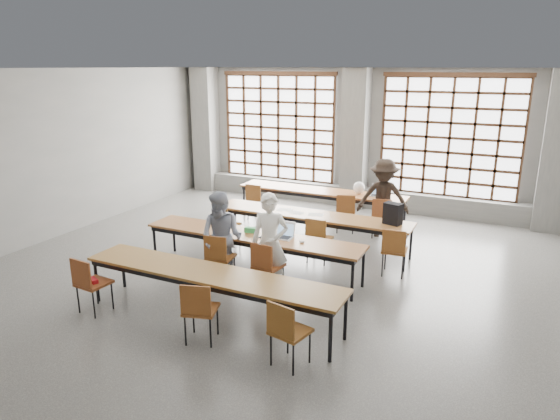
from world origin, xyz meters
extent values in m
plane|color=#50504E|center=(0.00, 0.00, 0.00)|extent=(11.00, 11.00, 0.00)
plane|color=silver|center=(0.00, 0.00, 3.50)|extent=(11.00, 11.00, 0.00)
plane|color=slate|center=(0.00, 5.50, 1.75)|extent=(10.00, 0.00, 10.00)
plane|color=slate|center=(-5.00, 0.00, 1.75)|extent=(0.00, 11.00, 11.00)
cube|color=#5A5B58|center=(-4.50, 5.22, 1.75)|extent=(0.60, 0.55, 3.50)
cube|color=#5A5B58|center=(0.00, 5.22, 1.75)|extent=(0.60, 0.55, 3.50)
cube|color=#5A5B58|center=(4.50, 5.22, 1.75)|extent=(0.60, 0.55, 3.50)
cube|color=white|center=(-2.25, 5.48, 1.90)|extent=(3.20, 0.02, 2.80)
cube|color=black|center=(-2.25, 5.40, 1.90)|extent=(3.20, 0.05, 2.80)
cube|color=black|center=(-2.25, 5.40, 0.45)|extent=(3.32, 0.07, 0.10)
cube|color=black|center=(-2.25, 5.40, 3.35)|extent=(3.32, 0.07, 0.10)
cube|color=white|center=(2.25, 5.48, 1.90)|extent=(3.20, 0.02, 2.80)
cube|color=black|center=(2.25, 5.40, 1.90)|extent=(3.20, 0.05, 2.80)
cube|color=black|center=(2.25, 5.40, 0.45)|extent=(3.32, 0.07, 0.10)
cube|color=black|center=(2.25, 5.40, 3.35)|extent=(3.32, 0.07, 0.10)
cube|color=#5A5B58|center=(0.00, 5.30, 0.25)|extent=(9.80, 0.35, 0.50)
cube|color=brown|center=(-0.31, 3.71, 0.71)|extent=(4.00, 0.70, 0.04)
cube|color=black|center=(-0.31, 3.71, 0.65)|extent=(3.90, 0.64, 0.08)
cylinder|color=black|center=(-2.23, 3.42, 0.34)|extent=(0.05, 0.05, 0.69)
cylinder|color=black|center=(-2.23, 4.00, 0.34)|extent=(0.05, 0.05, 0.69)
cylinder|color=black|center=(1.61, 3.42, 0.34)|extent=(0.05, 0.05, 0.69)
cylinder|color=black|center=(1.61, 4.00, 0.34)|extent=(0.05, 0.05, 0.69)
cube|color=brown|center=(0.21, 1.81, 0.71)|extent=(4.00, 0.70, 0.04)
cube|color=black|center=(0.21, 1.81, 0.65)|extent=(3.90, 0.64, 0.08)
cylinder|color=black|center=(-1.71, 1.52, 0.34)|extent=(0.05, 0.05, 0.69)
cylinder|color=black|center=(-1.71, 2.10, 0.34)|extent=(0.05, 0.05, 0.69)
cylinder|color=black|center=(2.13, 1.52, 0.34)|extent=(0.05, 0.05, 0.69)
cylinder|color=black|center=(2.13, 2.10, 0.34)|extent=(0.05, 0.05, 0.69)
cube|color=brown|center=(-0.24, 0.22, 0.71)|extent=(4.00, 0.70, 0.04)
cube|color=black|center=(-0.24, 0.22, 0.65)|extent=(3.90, 0.64, 0.08)
cylinder|color=black|center=(-2.16, -0.07, 0.34)|extent=(0.05, 0.05, 0.69)
cylinder|color=black|center=(-2.16, 0.51, 0.34)|extent=(0.05, 0.05, 0.69)
cylinder|color=black|center=(1.68, -0.07, 0.34)|extent=(0.05, 0.05, 0.69)
cylinder|color=black|center=(1.68, 0.51, 0.34)|extent=(0.05, 0.05, 0.69)
cube|color=brown|center=(0.02, -1.49, 0.71)|extent=(4.00, 0.70, 0.04)
cube|color=black|center=(0.02, -1.49, 0.65)|extent=(3.90, 0.64, 0.08)
cylinder|color=black|center=(-1.90, -1.78, 0.34)|extent=(0.05, 0.05, 0.69)
cylinder|color=black|center=(-1.90, -1.20, 0.34)|extent=(0.05, 0.05, 0.69)
cylinder|color=black|center=(1.94, -1.78, 0.34)|extent=(0.05, 0.05, 0.69)
cylinder|color=black|center=(1.94, -1.20, 0.34)|extent=(0.05, 0.05, 0.69)
cube|color=brown|center=(-1.71, 3.16, 0.45)|extent=(0.43, 0.43, 0.04)
cube|color=brown|center=(-1.72, 2.96, 0.68)|extent=(0.40, 0.04, 0.40)
cylinder|color=black|center=(-1.71, 3.16, 0.23)|extent=(0.02, 0.02, 0.45)
cube|color=brown|center=(0.49, 3.16, 0.45)|extent=(0.52, 0.52, 0.04)
cube|color=brown|center=(0.54, 2.97, 0.68)|extent=(0.39, 0.14, 0.40)
cylinder|color=black|center=(0.49, 3.16, 0.23)|extent=(0.02, 0.02, 0.45)
cube|color=brown|center=(1.29, 3.16, 0.45)|extent=(0.50, 0.50, 0.04)
cube|color=brown|center=(1.33, 2.96, 0.68)|extent=(0.40, 0.11, 0.40)
cylinder|color=black|center=(1.29, 3.16, 0.23)|extent=(0.02, 0.02, 0.45)
cube|color=brown|center=(-1.39, 1.26, 0.45)|extent=(0.49, 0.49, 0.04)
cube|color=brown|center=(-1.43, 1.06, 0.68)|extent=(0.40, 0.11, 0.40)
cylinder|color=black|center=(-1.39, 1.26, 0.23)|extent=(0.02, 0.02, 0.45)
cube|color=brown|center=(0.61, 1.26, 0.45)|extent=(0.42, 0.42, 0.04)
cube|color=brown|center=(0.61, 1.06, 0.68)|extent=(0.40, 0.03, 0.40)
cylinder|color=black|center=(0.61, 1.26, 0.23)|extent=(0.02, 0.02, 0.45)
cube|color=brown|center=(2.01, 1.26, 0.45)|extent=(0.46, 0.46, 0.04)
cube|color=brown|center=(2.03, 1.06, 0.68)|extent=(0.40, 0.07, 0.40)
cylinder|color=black|center=(2.01, 1.26, 0.23)|extent=(0.02, 0.02, 0.45)
cube|color=brown|center=(-0.54, -0.33, 0.45)|extent=(0.47, 0.47, 0.04)
cube|color=brown|center=(-0.52, -0.53, 0.68)|extent=(0.40, 0.08, 0.40)
cylinder|color=black|center=(-0.54, -0.33, 0.23)|extent=(0.02, 0.02, 0.45)
cube|color=brown|center=(0.36, -0.33, 0.45)|extent=(0.47, 0.47, 0.04)
cube|color=brown|center=(0.33, -0.53, 0.68)|extent=(0.40, 0.08, 0.40)
cylinder|color=black|center=(0.36, -0.33, 0.23)|extent=(0.02, 0.02, 0.45)
cube|color=brown|center=(-1.68, -2.04, 0.45)|extent=(0.45, 0.45, 0.04)
cube|color=brown|center=(-1.69, -2.24, 0.68)|extent=(0.40, 0.06, 0.40)
cylinder|color=black|center=(-1.68, -2.04, 0.23)|extent=(0.02, 0.02, 0.45)
cube|color=brown|center=(0.22, -2.04, 0.45)|extent=(0.53, 0.53, 0.04)
cube|color=brown|center=(0.28, -2.23, 0.68)|extent=(0.39, 0.15, 0.40)
cylinder|color=black|center=(0.22, -2.04, 0.23)|extent=(0.02, 0.02, 0.45)
cube|color=brown|center=(1.52, -2.04, 0.45)|extent=(0.50, 0.50, 0.04)
cube|color=brown|center=(1.48, -2.23, 0.68)|extent=(0.40, 0.12, 0.40)
cylinder|color=black|center=(1.52, -2.04, 0.23)|extent=(0.02, 0.02, 0.45)
imported|color=white|center=(0.36, -0.28, 0.82)|extent=(0.69, 0.56, 1.64)
imported|color=#19284D|center=(-0.54, -0.28, 0.78)|extent=(0.80, 0.65, 1.56)
imported|color=black|center=(1.29, 3.21, 0.84)|extent=(1.21, 0.88, 1.68)
cube|color=silver|center=(0.31, 0.27, 0.74)|extent=(0.37, 0.27, 0.02)
cube|color=black|center=(0.31, 0.26, 0.75)|extent=(0.30, 0.19, 0.00)
cube|color=silver|center=(0.30, 0.41, 0.86)|extent=(0.36, 0.08, 0.26)
cube|color=#8EBFF5|center=(0.30, 0.40, 0.83)|extent=(0.31, 0.06, 0.21)
cube|color=silver|center=(1.04, 3.76, 0.74)|extent=(0.39, 0.30, 0.02)
cube|color=black|center=(1.04, 3.75, 0.75)|extent=(0.32, 0.21, 0.00)
cube|color=silver|center=(1.02, 3.90, 0.86)|extent=(0.37, 0.11, 0.26)
cube|color=#83AFE3|center=(1.02, 3.88, 0.83)|extent=(0.31, 0.08, 0.21)
ellipsoid|color=white|center=(0.71, 0.20, 0.75)|extent=(0.11, 0.08, 0.04)
cube|color=green|center=(-0.29, 0.30, 0.78)|extent=(0.26, 0.12, 0.09)
cube|color=black|center=(-0.06, 0.12, 0.74)|extent=(0.14, 0.09, 0.01)
cube|color=white|center=(-0.39, 1.86, 0.73)|extent=(0.35, 0.29, 0.00)
cube|color=white|center=(-0.09, 1.76, 0.73)|extent=(0.34, 0.28, 0.00)
cube|color=white|center=(0.31, 1.81, 0.73)|extent=(0.33, 0.26, 0.00)
cube|color=black|center=(1.81, 1.86, 0.93)|extent=(0.36, 0.28, 0.40)
ellipsoid|color=white|center=(0.59, 3.76, 0.87)|extent=(0.30, 0.26, 0.29)
cube|color=maroon|center=(-1.68, -2.04, 0.50)|extent=(0.22, 0.16, 0.06)
camera|label=1|loc=(3.74, -6.95, 3.54)|focal=32.00mm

